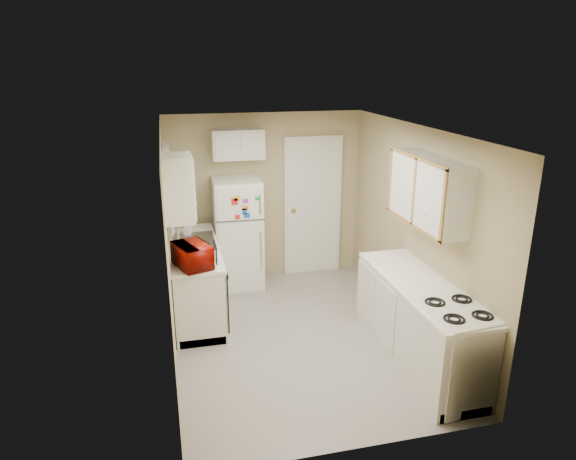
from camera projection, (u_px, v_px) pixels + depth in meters
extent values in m
plane|color=#B0A9A0|center=(298.00, 336.00, 6.03)|extent=(3.80, 3.80, 0.00)
plane|color=white|center=(299.00, 130.00, 5.27)|extent=(3.80, 3.80, 0.00)
plane|color=tan|center=(169.00, 250.00, 5.34)|extent=(3.80, 3.80, 0.00)
plane|color=tan|center=(415.00, 230.00, 5.96)|extent=(3.80, 3.80, 0.00)
plane|color=tan|center=(266.00, 197.00, 7.40)|extent=(2.80, 2.80, 0.00)
plane|color=tan|center=(361.00, 320.00, 3.90)|extent=(2.80, 2.80, 0.00)
cube|color=silver|center=(196.00, 279.00, 6.47)|extent=(0.60, 1.80, 0.90)
cube|color=black|center=(224.00, 294.00, 5.97)|extent=(0.03, 0.58, 0.72)
cube|color=gray|center=(193.00, 245.00, 6.48)|extent=(0.54, 0.74, 0.16)
imported|color=#840A02|center=(192.00, 254.00, 5.65)|extent=(0.54, 0.42, 0.32)
imported|color=white|center=(187.00, 227.00, 6.71)|extent=(0.11, 0.11, 0.20)
cube|color=silver|center=(168.00, 189.00, 6.19)|extent=(0.10, 0.98, 1.08)
cube|color=silver|center=(179.00, 188.00, 5.39)|extent=(0.30, 0.45, 0.70)
cube|color=white|center=(238.00, 234.00, 7.13)|extent=(0.66, 0.64, 1.56)
cube|color=silver|center=(238.00, 144.00, 6.92)|extent=(0.70, 0.30, 0.40)
cube|color=white|center=(313.00, 207.00, 7.58)|extent=(0.86, 0.06, 2.08)
cube|color=silver|center=(418.00, 323.00, 5.39)|extent=(0.60, 2.00, 0.90)
cube|color=white|center=(453.00, 354.00, 4.84)|extent=(0.67, 0.79, 0.89)
cube|color=silver|center=(429.00, 191.00, 5.27)|extent=(0.30, 1.20, 0.70)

